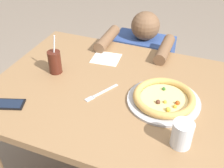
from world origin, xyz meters
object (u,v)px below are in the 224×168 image
(pizza_near, at_px, (164,98))
(diner_seated, at_px, (141,76))
(cell_phone, at_px, (8,104))
(drink_cup_colored, at_px, (55,62))
(water_cup_clear, at_px, (182,134))
(fork, at_px, (100,93))

(pizza_near, distance_m, diner_seated, 0.82)
(cell_phone, xyz_separation_m, diner_seated, (0.39, 0.96, -0.36))
(drink_cup_colored, bearing_deg, cell_phone, -101.60)
(water_cup_clear, xyz_separation_m, diner_seated, (-0.41, 0.90, -0.41))
(pizza_near, distance_m, fork, 0.31)
(pizza_near, height_order, water_cup_clear, water_cup_clear)
(pizza_near, height_order, diner_seated, diner_seated)
(fork, bearing_deg, cell_phone, -147.47)
(fork, distance_m, cell_phone, 0.44)
(fork, relative_size, cell_phone, 1.13)
(drink_cup_colored, bearing_deg, pizza_near, -3.35)
(pizza_near, relative_size, water_cup_clear, 3.05)
(drink_cup_colored, height_order, water_cup_clear, drink_cup_colored)
(water_cup_clear, xyz_separation_m, cell_phone, (-0.80, -0.05, -0.05))
(drink_cup_colored, relative_size, fork, 1.20)
(water_cup_clear, height_order, fork, water_cup_clear)
(drink_cup_colored, distance_m, diner_seated, 0.83)
(water_cup_clear, height_order, diner_seated, diner_seated)
(cell_phone, height_order, diner_seated, diner_seated)
(pizza_near, distance_m, water_cup_clear, 0.27)
(drink_cup_colored, bearing_deg, water_cup_clear, -20.31)
(pizza_near, relative_size, cell_phone, 2.11)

